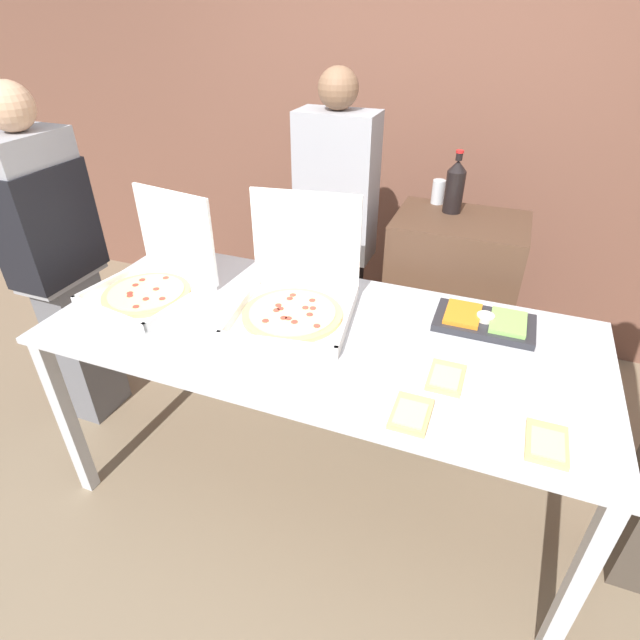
% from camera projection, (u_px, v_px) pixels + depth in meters
% --- Properties ---
extents(ground_plane, '(16.00, 16.00, 0.00)m').
position_uv_depth(ground_plane, '(320.00, 481.00, 2.52)').
color(ground_plane, '#847056').
extents(brick_wall_behind, '(10.00, 0.06, 2.80)m').
position_uv_depth(brick_wall_behind, '(418.00, 123.00, 3.10)').
color(brick_wall_behind, brown).
rests_on(brick_wall_behind, ground_plane).
extents(buffet_table, '(2.22, 0.98, 0.92)m').
position_uv_depth(buffet_table, '(320.00, 350.00, 2.08)').
color(buffet_table, silver).
rests_on(buffet_table, ground_plane).
extents(pizza_box_near_right, '(0.50, 0.52, 0.43)m').
position_uv_depth(pizza_box_near_right, '(154.00, 279.00, 2.23)').
color(pizza_box_near_right, white).
rests_on(pizza_box_near_right, buffet_table).
extents(pizza_box_near_left, '(0.54, 0.56, 0.47)m').
position_uv_depth(pizza_box_near_left, '(296.00, 296.00, 2.10)').
color(pizza_box_near_left, white).
rests_on(pizza_box_near_left, buffet_table).
extents(paper_plate_front_center, '(0.21, 0.21, 0.03)m').
position_uv_depth(paper_plate_front_center, '(411.00, 415.00, 1.59)').
color(paper_plate_front_center, white).
rests_on(paper_plate_front_center, buffet_table).
extents(paper_plate_front_right, '(0.23, 0.23, 0.03)m').
position_uv_depth(paper_plate_front_right, '(546.00, 445.00, 1.49)').
color(paper_plate_front_right, white).
rests_on(paper_plate_front_right, buffet_table).
extents(paper_plate_front_left, '(0.22, 0.22, 0.03)m').
position_uv_depth(paper_plate_front_left, '(446.00, 378.00, 1.75)').
color(paper_plate_front_left, white).
rests_on(paper_plate_front_left, buffet_table).
extents(veggie_tray, '(0.40, 0.23, 0.05)m').
position_uv_depth(veggie_tray, '(484.00, 321.00, 2.04)').
color(veggie_tray, '#28282D').
rests_on(veggie_tray, buffet_table).
extents(sideboard_podium, '(0.64, 0.48, 1.14)m').
position_uv_depth(sideboard_podium, '(446.00, 317.00, 2.76)').
color(sideboard_podium, '#4C3323').
rests_on(sideboard_podium, ground_plane).
extents(soda_bottle, '(0.09, 0.09, 0.30)m').
position_uv_depth(soda_bottle, '(455.00, 186.00, 2.46)').
color(soda_bottle, black).
rests_on(soda_bottle, sideboard_podium).
extents(soda_can_silver, '(0.07, 0.07, 0.12)m').
position_uv_depth(soda_can_silver, '(438.00, 192.00, 2.60)').
color(soda_can_silver, silver).
rests_on(soda_can_silver, sideboard_podium).
extents(person_guest_plaid, '(0.40, 0.22, 1.80)m').
position_uv_depth(person_guest_plaid, '(335.00, 241.00, 2.72)').
color(person_guest_plaid, black).
rests_on(person_guest_plaid, ground_plane).
extents(person_server_vest, '(0.24, 0.42, 1.78)m').
position_uv_depth(person_server_vest, '(55.00, 252.00, 2.45)').
color(person_server_vest, slate).
rests_on(person_server_vest, ground_plane).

